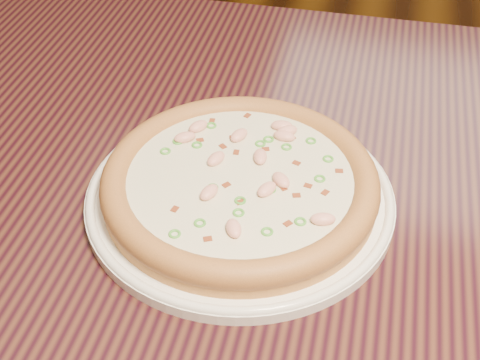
# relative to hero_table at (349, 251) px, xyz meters

# --- Properties ---
(ground) EXTENTS (9.00, 9.00, 0.00)m
(ground) POSITION_rel_hero_table_xyz_m (0.33, 0.75, -0.65)
(ground) COLOR black
(hero_table) EXTENTS (1.20, 0.80, 0.75)m
(hero_table) POSITION_rel_hero_table_xyz_m (0.00, 0.00, 0.00)
(hero_table) COLOR black
(hero_table) RESTS_ON ground
(plate) EXTENTS (0.32, 0.32, 0.02)m
(plate) POSITION_rel_hero_table_xyz_m (-0.12, -0.05, 0.11)
(plate) COLOR white
(plate) RESTS_ON hero_table
(pizza) EXTENTS (0.28, 0.28, 0.03)m
(pizza) POSITION_rel_hero_table_xyz_m (-0.12, -0.05, 0.13)
(pizza) COLOR #BA8341
(pizza) RESTS_ON plate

